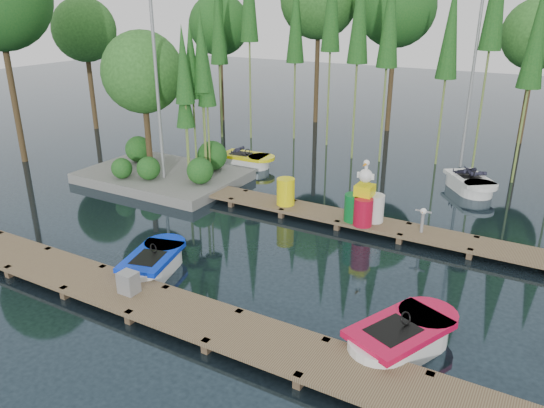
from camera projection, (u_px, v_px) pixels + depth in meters
The scene contains 15 objects.
ground_plane at pixel (250, 240), 16.19m from camera, with size 90.00×90.00×0.00m, color #1C2B35.
near_dock at pixel (148, 301), 12.47m from camera, with size 18.00×1.50×0.50m.
far_dock at pixel (315, 212), 17.67m from camera, with size 15.00×1.20×0.50m.
island at pixel (156, 100), 20.62m from camera, with size 6.20×4.20×6.75m.
tree_screen at pixel (336, 17), 23.49m from camera, with size 34.42×18.53×10.31m.
lamp_island at pixel (156, 76), 19.22m from camera, with size 0.30×0.30×7.25m.
lamp_rear at pixel (474, 67), 21.68m from camera, with size 0.30×0.30×7.25m.
boat_blue at pixel (153, 263), 14.24m from camera, with size 1.74×2.71×0.84m.
boat_red at pixel (401, 338), 11.04m from camera, with size 2.27×3.06×0.94m.
boat_yellow_far at pixel (246, 160), 23.21m from camera, with size 2.61×1.29×1.28m.
boat_white_far at pixel (470, 184), 20.24m from camera, with size 2.55×2.83×1.25m.
utility_cabinet at pixel (128, 283), 12.62m from camera, with size 0.43×0.37×0.53m, color gray.
yellow_barrel at pixel (286, 192), 17.99m from camera, with size 0.61×0.61×0.92m, color yellow.
drum_cluster at pixel (364, 205), 16.49m from camera, with size 1.17×1.08×2.03m.
seagull_post at pixel (423, 216), 15.80m from camera, with size 0.48×0.26×0.77m.
Camera 1 is at (7.91, -12.41, 6.89)m, focal length 35.00 mm.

